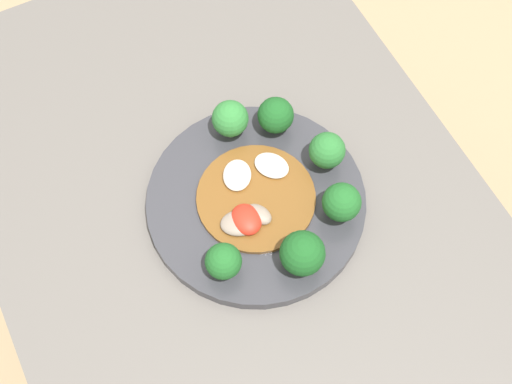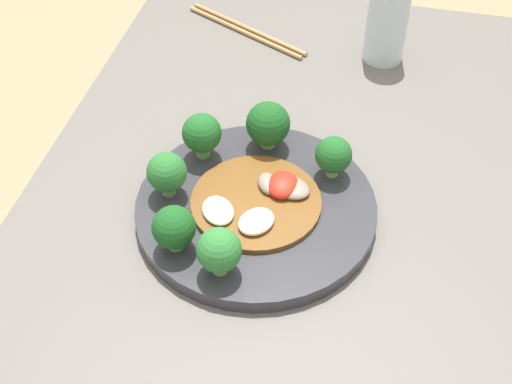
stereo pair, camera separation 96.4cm
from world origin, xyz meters
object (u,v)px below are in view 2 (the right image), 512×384
broccoli_east (219,251)px  drinking_glass (387,24)px  broccoli_west (268,124)px  chopsticks (246,30)px  broccoli_northwest (334,155)px  broccoli_southwest (202,134)px  broccoli_southeast (174,228)px  plate (256,209)px  broccoli_south (167,173)px  stirfry_center (260,200)px

broccoli_east → drinking_glass: 0.49m
broccoli_west → chopsticks: 0.30m
broccoli_northwest → drinking_glass: (-0.29, 0.03, 0.01)m
broccoli_southwest → chopsticks: broccoli_southwest is taller
broccoli_northwest → broccoli_southeast: size_ratio=0.96×
broccoli_northwest → chopsticks: size_ratio=0.26×
broccoli_southwest → plate: bearing=51.1°
broccoli_south → broccoli_southeast: size_ratio=1.03×
broccoli_southwest → drinking_glass: bearing=146.0°
plate → stirfry_center: stirfry_center is taller
broccoli_west → chopsticks: (-0.28, -0.10, -0.05)m
broccoli_southeast → stirfry_center: bearing=138.2°
broccoli_northwest → stirfry_center: (0.07, -0.08, -0.02)m
broccoli_southeast → drinking_glass: (-0.45, 0.19, 0.01)m
broccoli_east → stirfry_center: 0.11m
stirfry_center → chopsticks: stirfry_center is taller
chopsticks → broccoli_west: bearing=19.0°
broccoli_west → broccoli_southwest: broccoli_west is taller
broccoli_east → drinking_glass: bearing=164.6°
broccoli_southwest → chopsticks: bearing=-176.4°
broccoli_south → stirfry_center: bearing=93.6°
drinking_glass → chopsticks: size_ratio=0.55×
plate → chopsticks: bearing=-164.7°
drinking_glass → stirfry_center: bearing=-16.8°
broccoli_south → drinking_glass: bearing=149.2°
plate → broccoli_south: 0.12m
drinking_glass → chopsticks: drinking_glass is taller
broccoli_southeast → broccoli_east: bearing=69.3°
broccoli_east → drinking_glass: size_ratio=0.50×
broccoli_northwest → broccoli_southeast: bearing=-44.3°
broccoli_south → broccoli_southwest: (-0.07, 0.02, 0.00)m
broccoli_east → broccoli_south: size_ratio=1.00×
broccoli_southeast → chopsticks: (-0.47, -0.03, -0.05)m
broccoli_east → broccoli_southeast: bearing=-110.7°
broccoli_northwest → drinking_glass: 0.29m
broccoli_east → broccoli_southeast: (-0.02, -0.06, -0.00)m
broccoli_northwest → stirfry_center: broccoli_northwest is taller
broccoli_northwest → stirfry_center: 0.11m
broccoli_west → broccoli_southwest: bearing=-63.7°
chopsticks → broccoli_east: bearing=10.3°
plate → chopsticks: 0.40m
broccoli_southwest → chopsticks: (-0.32, -0.02, -0.05)m
broccoli_east → chopsticks: 0.50m
stirfry_center → chopsticks: size_ratio=0.73×
plate → drinking_glass: bearing=162.6°
broccoli_southwest → broccoli_west: bearing=116.3°
broccoli_northwest → broccoli_southeast: 0.22m
broccoli_southeast → stirfry_center: size_ratio=0.37×
plate → broccoli_east: size_ratio=4.89×
broccoli_northwest → broccoli_south: bearing=-67.6°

